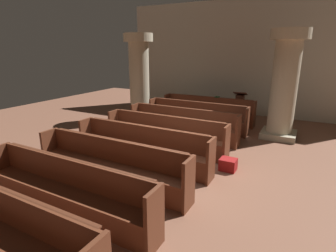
{
  "coord_description": "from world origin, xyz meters",
  "views": [
    {
      "loc": [
        2.56,
        -5.05,
        2.63
      ],
      "look_at": [
        -0.49,
        0.64,
        0.75
      ],
      "focal_mm": 28.41,
      "sensor_mm": 36.0,
      "label": 1
    }
  ],
  "objects_px": {
    "pillar_aisle_side": "(284,83)",
    "kneeler_box_red": "(228,164)",
    "pew_row_3": "(165,133)",
    "pew_row_6": "(66,188)",
    "lectern": "(239,108)",
    "hymn_book": "(217,97)",
    "pew_row_5": "(110,163)",
    "pew_row_0": "(208,109)",
    "pew_row_4": "(142,145)",
    "pew_row_2": "(182,123)",
    "pew_row_1": "(196,115)",
    "pillar_far_side": "(139,75)"
  },
  "relations": [
    {
      "from": "pillar_aisle_side",
      "to": "kneeler_box_red",
      "type": "bearing_deg",
      "value": -103.35
    },
    {
      "from": "pew_row_3",
      "to": "pew_row_6",
      "type": "xyz_separation_m",
      "value": [
        0.0,
        -3.29,
        0.0
      ]
    },
    {
      "from": "lectern",
      "to": "hymn_book",
      "type": "distance_m",
      "value": 1.09
    },
    {
      "from": "pew_row_5",
      "to": "hymn_book",
      "type": "distance_m",
      "value": 5.7
    },
    {
      "from": "lectern",
      "to": "kneeler_box_red",
      "type": "distance_m",
      "value": 4.7
    },
    {
      "from": "pew_row_0",
      "to": "pew_row_4",
      "type": "bearing_deg",
      "value": -90.0
    },
    {
      "from": "pew_row_2",
      "to": "pew_row_6",
      "type": "height_order",
      "value": "same"
    },
    {
      "from": "pew_row_2",
      "to": "lectern",
      "type": "distance_m",
      "value": 3.24
    },
    {
      "from": "pew_row_2",
      "to": "pew_row_6",
      "type": "distance_m",
      "value": 4.39
    },
    {
      "from": "pew_row_1",
      "to": "pew_row_3",
      "type": "relative_size",
      "value": 1.0
    },
    {
      "from": "pew_row_4",
      "to": "pillar_far_side",
      "type": "distance_m",
      "value": 4.6
    },
    {
      "from": "pew_row_0",
      "to": "pew_row_3",
      "type": "relative_size",
      "value": 1.0
    },
    {
      "from": "pew_row_1",
      "to": "pew_row_6",
      "type": "height_order",
      "value": "same"
    },
    {
      "from": "pew_row_2",
      "to": "pew_row_3",
      "type": "bearing_deg",
      "value": -90.0
    },
    {
      "from": "pew_row_0",
      "to": "pew_row_1",
      "type": "bearing_deg",
      "value": -90.0
    },
    {
      "from": "pew_row_5",
      "to": "pillar_aisle_side",
      "type": "height_order",
      "value": "pillar_aisle_side"
    },
    {
      "from": "pew_row_0",
      "to": "pillar_aisle_side",
      "type": "relative_size",
      "value": 1.07
    },
    {
      "from": "pew_row_0",
      "to": "pew_row_2",
      "type": "relative_size",
      "value": 1.0
    },
    {
      "from": "pew_row_0",
      "to": "lectern",
      "type": "bearing_deg",
      "value": 43.54
    },
    {
      "from": "pillar_aisle_side",
      "to": "lectern",
      "type": "height_order",
      "value": "pillar_aisle_side"
    },
    {
      "from": "lectern",
      "to": "pew_row_5",
      "type": "bearing_deg",
      "value": -98.44
    },
    {
      "from": "pew_row_4",
      "to": "kneeler_box_red",
      "type": "xyz_separation_m",
      "value": [
        1.85,
        0.69,
        -0.36
      ]
    },
    {
      "from": "pew_row_5",
      "to": "lectern",
      "type": "height_order",
      "value": "lectern"
    },
    {
      "from": "pillar_far_side",
      "to": "kneeler_box_red",
      "type": "bearing_deg",
      "value": -34.37
    },
    {
      "from": "pillar_aisle_side",
      "to": "hymn_book",
      "type": "relative_size",
      "value": 15.38
    },
    {
      "from": "pillar_aisle_side",
      "to": "pew_row_4",
      "type": "bearing_deg",
      "value": -124.65
    },
    {
      "from": "pew_row_0",
      "to": "pillar_aisle_side",
      "type": "xyz_separation_m",
      "value": [
        2.57,
        -0.68,
        1.17
      ]
    },
    {
      "from": "pew_row_0",
      "to": "pew_row_1",
      "type": "distance_m",
      "value": 1.1
    },
    {
      "from": "kneeler_box_red",
      "to": "pillar_aisle_side",
      "type": "bearing_deg",
      "value": 76.65
    },
    {
      "from": "pew_row_5",
      "to": "kneeler_box_red",
      "type": "bearing_deg",
      "value": 44.02
    },
    {
      "from": "pew_row_1",
      "to": "pillar_aisle_side",
      "type": "distance_m",
      "value": 2.85
    },
    {
      "from": "pew_row_6",
      "to": "kneeler_box_red",
      "type": "bearing_deg",
      "value": 57.34
    },
    {
      "from": "pillar_far_side",
      "to": "hymn_book",
      "type": "distance_m",
      "value": 3.03
    },
    {
      "from": "pew_row_0",
      "to": "kneeler_box_red",
      "type": "height_order",
      "value": "pew_row_0"
    },
    {
      "from": "hymn_book",
      "to": "kneeler_box_red",
      "type": "xyz_separation_m",
      "value": [
        1.57,
        -3.89,
        -0.8
      ]
    },
    {
      "from": "pew_row_4",
      "to": "pew_row_6",
      "type": "xyz_separation_m",
      "value": [
        0.0,
        -2.2,
        0.0
      ]
    },
    {
      "from": "pew_row_2",
      "to": "pillar_aisle_side",
      "type": "bearing_deg",
      "value": 30.59
    },
    {
      "from": "pew_row_0",
      "to": "pew_row_5",
      "type": "distance_m",
      "value": 5.49
    },
    {
      "from": "pew_row_2",
      "to": "lectern",
      "type": "xyz_separation_m",
      "value": [
        0.95,
        3.1,
        -0.04
      ]
    },
    {
      "from": "hymn_book",
      "to": "pew_row_2",
      "type": "bearing_deg",
      "value": -96.7
    },
    {
      "from": "pew_row_4",
      "to": "lectern",
      "type": "xyz_separation_m",
      "value": [
        0.95,
        5.29,
        -0.04
      ]
    },
    {
      "from": "pew_row_4",
      "to": "lectern",
      "type": "bearing_deg",
      "value": 79.84
    },
    {
      "from": "pew_row_6",
      "to": "pillar_aisle_side",
      "type": "xyz_separation_m",
      "value": [
        2.57,
        5.91,
        1.17
      ]
    },
    {
      "from": "pew_row_5",
      "to": "pew_row_6",
      "type": "distance_m",
      "value": 1.1
    },
    {
      "from": "pew_row_5",
      "to": "lectern",
      "type": "bearing_deg",
      "value": 81.56
    },
    {
      "from": "pew_row_4",
      "to": "pew_row_5",
      "type": "relative_size",
      "value": 1.0
    },
    {
      "from": "pew_row_2",
      "to": "pillar_far_side",
      "type": "bearing_deg",
      "value": 149.58
    },
    {
      "from": "kneeler_box_red",
      "to": "lectern",
      "type": "bearing_deg",
      "value": 101.05
    },
    {
      "from": "pillar_far_side",
      "to": "lectern",
      "type": "relative_size",
      "value": 2.93
    },
    {
      "from": "pew_row_4",
      "to": "hymn_book",
      "type": "distance_m",
      "value": 4.61
    }
  ]
}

